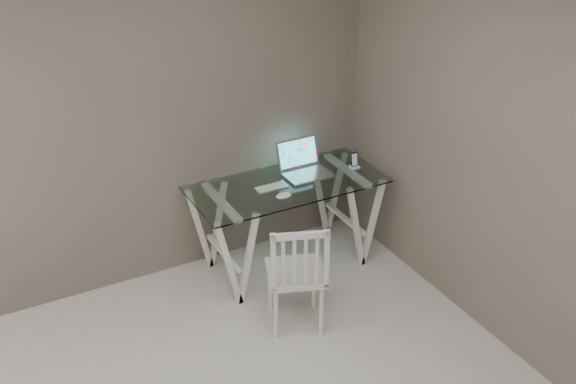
# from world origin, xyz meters

# --- Properties ---
(room) EXTENTS (4.50, 4.52, 2.71)m
(room) POSITION_xyz_m (-0.06, 0.02, 1.72)
(room) COLOR beige
(room) RESTS_ON ground
(desk) EXTENTS (1.50, 0.70, 0.75)m
(desk) POSITION_xyz_m (1.14, 1.85, 0.38)
(desk) COLOR silver
(desk) RESTS_ON ground
(chair) EXTENTS (0.51, 0.51, 0.87)m
(chair) POSITION_xyz_m (0.82, 1.10, 0.48)
(chair) COLOR silver
(chair) RESTS_ON ground
(laptop) EXTENTS (0.36, 0.32, 0.25)m
(laptop) POSITION_xyz_m (1.34, 1.96, 0.81)
(laptop) COLOR silver
(laptop) RESTS_ON desk
(keyboard) EXTENTS (0.25, 0.11, 0.01)m
(keyboard) POSITION_xyz_m (1.00, 1.84, 0.75)
(keyboard) COLOR silver
(keyboard) RESTS_ON desk
(mouse) EXTENTS (0.12, 0.07, 0.04)m
(mouse) POSITION_xyz_m (1.01, 1.65, 0.77)
(mouse) COLOR white
(mouse) RESTS_ON desk
(phone_dock) EXTENTS (0.07, 0.07, 0.13)m
(phone_dock) POSITION_xyz_m (1.74, 1.83, 0.78)
(phone_dock) COLOR white
(phone_dock) RESTS_ON desk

